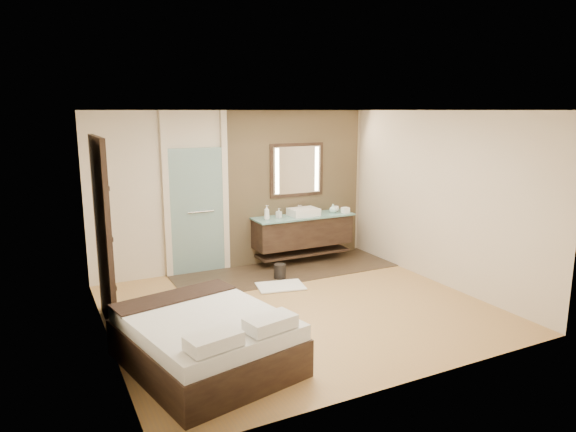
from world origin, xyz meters
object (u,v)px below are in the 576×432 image
mirror_unit (297,170)px  bed (206,339)px  waste_bin (280,272)px  vanity (303,231)px

mirror_unit → bed: (-2.75, -3.14, -1.36)m
bed → waste_bin: bed is taller
waste_bin → vanity: bearing=40.2°
bed → waste_bin: 2.99m
vanity → bed: size_ratio=0.88×
bed → vanity: bearing=34.5°
bed → mirror_unit: bearing=36.7°
bed → waste_bin: size_ratio=8.57×
mirror_unit → bed: 4.39m
mirror_unit → waste_bin: (-0.78, -0.90, -1.53)m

